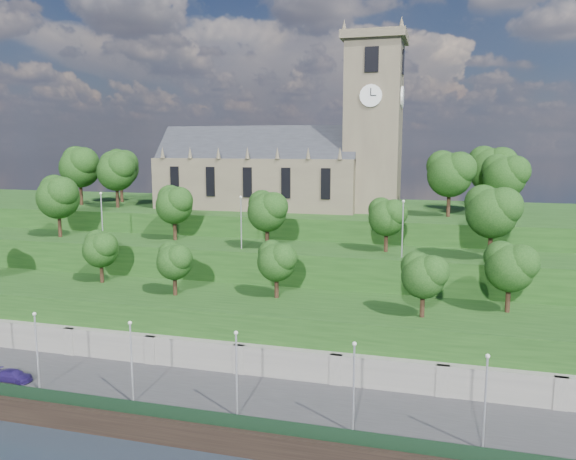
% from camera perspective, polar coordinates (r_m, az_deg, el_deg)
% --- Properties ---
extents(ground, '(320.00, 320.00, 0.00)m').
position_cam_1_polar(ground, '(53.02, -14.82, -19.93)').
color(ground, black).
rests_on(ground, ground).
extents(promenade, '(160.00, 12.00, 2.00)m').
position_cam_1_polar(promenade, '(57.25, -11.74, -16.44)').
color(promenade, '#2D2D30').
rests_on(promenade, ground).
extents(quay_wall, '(160.00, 0.50, 2.20)m').
position_cam_1_polar(quay_wall, '(52.47, -14.90, -18.89)').
color(quay_wall, black).
rests_on(quay_wall, ground).
extents(fence, '(160.00, 0.10, 1.20)m').
position_cam_1_polar(fence, '(52.30, -14.59, -17.14)').
color(fence, black).
rests_on(fence, promenade).
extents(retaining_wall, '(160.00, 2.10, 5.00)m').
position_cam_1_polar(retaining_wall, '(61.58, -9.21, -13.00)').
color(retaining_wall, slate).
rests_on(retaining_wall, ground).
extents(embankment_lower, '(160.00, 12.00, 8.00)m').
position_cam_1_polar(embankment_lower, '(66.25, -7.05, -9.99)').
color(embankment_lower, '#193C14').
rests_on(embankment_lower, ground).
extents(embankment_upper, '(160.00, 10.00, 12.00)m').
position_cam_1_polar(embankment_upper, '(75.53, -3.91, -6.01)').
color(embankment_upper, '#193C14').
rests_on(embankment_upper, ground).
extents(hilltop, '(160.00, 32.00, 15.00)m').
position_cam_1_polar(hilltop, '(94.80, 0.25, -2.03)').
color(hilltop, '#193C14').
rests_on(hilltop, ground).
extents(church, '(38.60, 12.35, 27.60)m').
position_cam_1_polar(church, '(89.10, 0.07, 7.01)').
color(church, brown).
rests_on(church, hilltop).
extents(trees_lower, '(67.92, 8.67, 7.34)m').
position_cam_1_polar(trees_lower, '(63.00, -4.35, -2.87)').
color(trees_lower, black).
rests_on(trees_lower, embankment_lower).
extents(trees_upper, '(64.56, 8.43, 8.87)m').
position_cam_1_polar(trees_upper, '(72.42, -3.90, 2.61)').
color(trees_upper, black).
rests_on(trees_upper, embankment_upper).
extents(trees_hilltop, '(74.05, 16.38, 9.95)m').
position_cam_1_polar(trees_hilltop, '(88.14, -1.13, 6.28)').
color(trees_hilltop, black).
rests_on(trees_hilltop, hilltop).
extents(lamp_posts_promenade, '(60.36, 0.36, 7.68)m').
position_cam_1_polar(lamp_posts_promenade, '(53.25, -15.63, -12.20)').
color(lamp_posts_promenade, '#B2B2B7').
rests_on(lamp_posts_promenade, promenade).
extents(lamp_posts_upper, '(40.36, 0.36, 6.79)m').
position_cam_1_polar(lamp_posts_upper, '(70.83, -4.79, 1.23)').
color(lamp_posts_upper, '#B2B2B7').
rests_on(lamp_posts_upper, embankment_upper).
extents(car_right, '(3.91, 1.62, 1.13)m').
position_cam_1_polar(car_right, '(63.28, -26.14, -13.14)').
color(car_right, '#261957').
rests_on(car_right, promenade).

